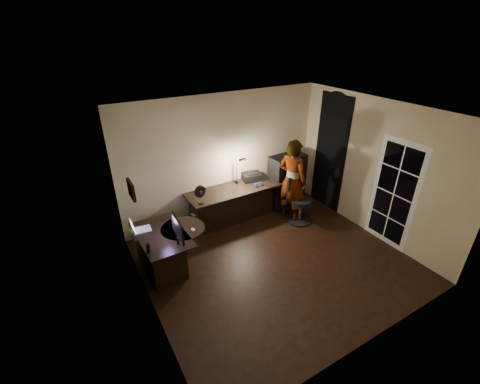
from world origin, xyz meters
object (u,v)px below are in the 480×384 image
desk_right (234,204)px  cabinet (286,181)px  desk_left (164,251)px  office_chair (301,200)px  monitor (177,236)px  person (292,181)px

desk_right → cabinet: cabinet is taller
desk_left → office_chair: size_ratio=1.22×
monitor → office_chair: monitor is taller
cabinet → monitor: 3.28m
person → cabinet: bearing=-46.9°
desk_left → person: (2.95, 0.23, 0.55)m
desk_right → person: (1.12, -0.54, 0.53)m
desk_left → office_chair: office_chair is taller
cabinet → monitor: (-3.07, -1.14, 0.25)m
monitor → office_chair: 2.96m
office_chair → person: person is taller
cabinet → person: size_ratio=0.69×
cabinet → person: bearing=-120.5°
office_chair → person: (-0.11, 0.21, 0.40)m
monitor → person: (2.80, 0.63, 0.03)m
desk_left → monitor: monitor is taller
monitor → desk_right: bearing=37.8°
monitor → person: size_ratio=0.29×
office_chair → cabinet: bearing=55.3°
desk_left → office_chair: bearing=-1.8°
desk_left → cabinet: cabinet is taller
desk_right → person: 1.35m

